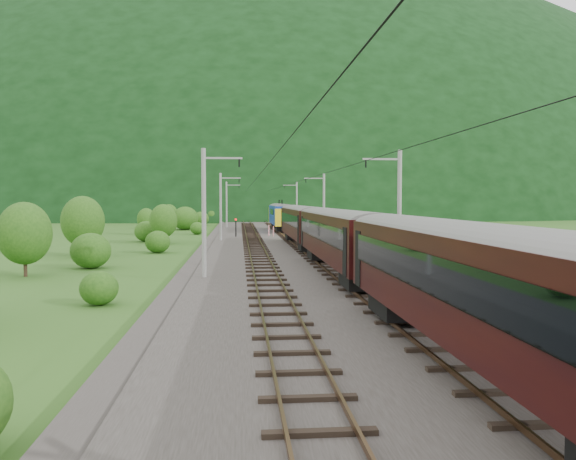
{
  "coord_description": "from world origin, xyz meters",
  "views": [
    {
      "loc": [
        -4.03,
        -35.12,
        5.12
      ],
      "look_at": [
        0.04,
        11.39,
        2.6
      ],
      "focal_mm": 35.0,
      "sensor_mm": 36.0,
      "label": 1
    }
  ],
  "objects": [
    {
      "name": "hazard_post_far",
      "position": [
        0.49,
        38.66,
        0.97
      ],
      "size": [
        0.14,
        0.14,
        1.34
      ],
      "primitive_type": "cylinder",
      "color": "red",
      "rests_on": "railbed"
    },
    {
      "name": "vegetation_left",
      "position": [
        -15.04,
        17.96,
        2.57
      ],
      "size": [
        12.65,
        142.36,
        6.98
      ],
      "color": "#204C14",
      "rests_on": "ground"
    },
    {
      "name": "overhead_wires",
      "position": [
        0.0,
        10.0,
        7.1
      ],
      "size": [
        4.83,
        198.0,
        0.03
      ],
      "color": "black",
      "rests_on": "ground"
    },
    {
      "name": "track_left",
      "position": [
        -2.4,
        10.0,
        0.37
      ],
      "size": [
        2.4,
        220.0,
        0.27
      ],
      "color": "brown",
      "rests_on": "railbed"
    },
    {
      "name": "train",
      "position": [
        2.4,
        -10.24,
        3.32
      ],
      "size": [
        2.78,
        133.93,
        4.82
      ],
      "color": "black",
      "rests_on": "ground"
    },
    {
      "name": "railbed",
      "position": [
        0.0,
        10.0,
        0.15
      ],
      "size": [
        14.0,
        220.0,
        0.3
      ],
      "primitive_type": "cube",
      "color": "#38332D",
      "rests_on": "ground"
    },
    {
      "name": "vegetation_right",
      "position": [
        12.45,
        11.5,
        1.38
      ],
      "size": [
        6.76,
        95.91,
        3.12
      ],
      "color": "#204C14",
      "rests_on": "ground"
    },
    {
      "name": "hazard_post_near",
      "position": [
        -0.06,
        39.58,
        1.04
      ],
      "size": [
        0.16,
        0.16,
        1.47
      ],
      "primitive_type": "cylinder",
      "color": "red",
      "rests_on": "railbed"
    },
    {
      "name": "track_right",
      "position": [
        2.4,
        10.0,
        0.37
      ],
      "size": [
        2.4,
        220.0,
        0.27
      ],
      "color": "brown",
      "rests_on": "railbed"
    },
    {
      "name": "mountain_ridge",
      "position": [
        -120.0,
        300.0,
        0.0
      ],
      "size": [
        336.0,
        280.0,
        132.0
      ],
      "primitive_type": "ellipsoid",
      "color": "black",
      "rests_on": "ground"
    },
    {
      "name": "mountain_main",
      "position": [
        0.0,
        260.0,
        0.0
      ],
      "size": [
        504.0,
        360.0,
        244.0
      ],
      "primitive_type": "ellipsoid",
      "color": "black",
      "rests_on": "ground"
    },
    {
      "name": "catenary_right",
      "position": [
        6.12,
        32.0,
        4.5
      ],
      "size": [
        2.54,
        192.28,
        8.0
      ],
      "color": "gray",
      "rests_on": "railbed"
    },
    {
      "name": "signal",
      "position": [
        -4.45,
        38.14,
        1.69
      ],
      "size": [
        0.26,
        0.26,
        2.37
      ],
      "color": "black",
      "rests_on": "railbed"
    },
    {
      "name": "ground",
      "position": [
        0.0,
        0.0,
        0.0
      ],
      "size": [
        600.0,
        600.0,
        0.0
      ],
      "primitive_type": "plane",
      "color": "#2D591C",
      "rests_on": "ground"
    },
    {
      "name": "catenary_left",
      "position": [
        -6.12,
        32.0,
        4.5
      ],
      "size": [
        2.54,
        192.28,
        8.0
      ],
      "color": "gray",
      "rests_on": "railbed"
    }
  ]
}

